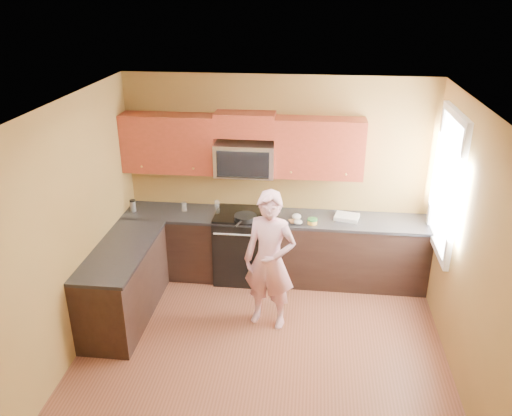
# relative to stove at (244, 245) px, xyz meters

# --- Properties ---
(floor) EXTENTS (4.00, 4.00, 0.00)m
(floor) POSITION_rel_stove_xyz_m (0.40, -1.68, -0.47)
(floor) COLOR brown
(floor) RESTS_ON ground
(ceiling) EXTENTS (4.00, 4.00, 0.00)m
(ceiling) POSITION_rel_stove_xyz_m (0.40, -1.68, 2.23)
(ceiling) COLOR white
(ceiling) RESTS_ON ground
(wall_back) EXTENTS (4.00, 0.00, 4.00)m
(wall_back) POSITION_rel_stove_xyz_m (0.40, 0.32, 0.88)
(wall_back) COLOR brown
(wall_back) RESTS_ON ground
(wall_front) EXTENTS (4.00, 0.00, 4.00)m
(wall_front) POSITION_rel_stove_xyz_m (0.40, -3.67, 0.88)
(wall_front) COLOR brown
(wall_front) RESTS_ON ground
(wall_left) EXTENTS (0.00, 4.00, 4.00)m
(wall_left) POSITION_rel_stove_xyz_m (-1.60, -1.68, 0.88)
(wall_left) COLOR brown
(wall_left) RESTS_ON ground
(wall_right) EXTENTS (0.00, 4.00, 4.00)m
(wall_right) POSITION_rel_stove_xyz_m (2.40, -1.68, 0.88)
(wall_right) COLOR brown
(wall_right) RESTS_ON ground
(cabinet_back_run) EXTENTS (4.00, 0.60, 0.88)m
(cabinet_back_run) POSITION_rel_stove_xyz_m (0.40, 0.02, -0.03)
(cabinet_back_run) COLOR black
(cabinet_back_run) RESTS_ON floor
(cabinet_left_run) EXTENTS (0.60, 1.60, 0.88)m
(cabinet_left_run) POSITION_rel_stove_xyz_m (-1.30, -1.08, -0.03)
(cabinet_left_run) COLOR black
(cabinet_left_run) RESTS_ON floor
(countertop_back) EXTENTS (4.00, 0.62, 0.04)m
(countertop_back) POSITION_rel_stove_xyz_m (0.40, 0.01, 0.43)
(countertop_back) COLOR black
(countertop_back) RESTS_ON cabinet_back_run
(countertop_left) EXTENTS (0.62, 1.60, 0.04)m
(countertop_left) POSITION_rel_stove_xyz_m (-1.29, -1.08, 0.43)
(countertop_left) COLOR black
(countertop_left) RESTS_ON cabinet_left_run
(stove) EXTENTS (0.76, 0.65, 0.95)m
(stove) POSITION_rel_stove_xyz_m (0.00, 0.00, 0.00)
(stove) COLOR black
(stove) RESTS_ON floor
(microwave) EXTENTS (0.76, 0.40, 0.42)m
(microwave) POSITION_rel_stove_xyz_m (0.00, 0.12, 0.97)
(microwave) COLOR silver
(microwave) RESTS_ON wall_back
(upper_cab_left) EXTENTS (1.22, 0.33, 0.75)m
(upper_cab_left) POSITION_rel_stove_xyz_m (-0.99, 0.16, 0.97)
(upper_cab_left) COLOR maroon
(upper_cab_left) RESTS_ON wall_back
(upper_cab_right) EXTENTS (1.12, 0.33, 0.75)m
(upper_cab_right) POSITION_rel_stove_xyz_m (0.94, 0.16, 0.97)
(upper_cab_right) COLOR maroon
(upper_cab_right) RESTS_ON wall_back
(upper_cab_over_mw) EXTENTS (0.76, 0.33, 0.30)m
(upper_cab_over_mw) POSITION_rel_stove_xyz_m (0.00, 0.16, 1.62)
(upper_cab_over_mw) COLOR maroon
(upper_cab_over_mw) RESTS_ON wall_back
(window) EXTENTS (0.06, 1.06, 1.66)m
(window) POSITION_rel_stove_xyz_m (2.38, -0.48, 1.17)
(window) COLOR white
(window) RESTS_ON wall_right
(woman) EXTENTS (0.69, 0.53, 1.67)m
(woman) POSITION_rel_stove_xyz_m (0.43, -1.01, 0.36)
(woman) COLOR pink
(woman) RESTS_ON floor
(frying_pan) EXTENTS (0.42, 0.57, 0.07)m
(frying_pan) POSITION_rel_stove_xyz_m (0.04, -0.19, 0.47)
(frying_pan) COLOR black
(frying_pan) RESTS_ON stove
(butter_tub) EXTENTS (0.16, 0.16, 0.09)m
(butter_tub) POSITION_rel_stove_xyz_m (0.89, -0.16, 0.45)
(butter_tub) COLOR #F8B741
(butter_tub) RESTS_ON countertop_back
(toast_slice) EXTENTS (0.14, 0.14, 0.01)m
(toast_slice) POSITION_rel_stove_xyz_m (0.66, -0.12, 0.45)
(toast_slice) COLOR #B27F47
(toast_slice) RESTS_ON countertop_back
(napkin_a) EXTENTS (0.14, 0.14, 0.06)m
(napkin_a) POSITION_rel_stove_xyz_m (0.71, -0.19, 0.48)
(napkin_a) COLOR silver
(napkin_a) RESTS_ON countertop_back
(napkin_b) EXTENTS (0.15, 0.16, 0.07)m
(napkin_b) POSITION_rel_stove_xyz_m (0.69, -0.03, 0.48)
(napkin_b) COLOR silver
(napkin_b) RESTS_ON countertop_back
(dish_towel) EXTENTS (0.35, 0.30, 0.05)m
(dish_towel) POSITION_rel_stove_xyz_m (1.34, 0.05, 0.47)
(dish_towel) COLOR white
(dish_towel) RESTS_ON countertop_back
(travel_mug) EXTENTS (0.08, 0.08, 0.16)m
(travel_mug) POSITION_rel_stove_xyz_m (-1.49, -0.04, 0.45)
(travel_mug) COLOR silver
(travel_mug) RESTS_ON countertop_back
(glass_b) EXTENTS (0.08, 0.08, 0.12)m
(glass_b) POSITION_rel_stove_xyz_m (-0.82, 0.07, 0.51)
(glass_b) COLOR silver
(glass_b) RESTS_ON countertop_back
(glass_c) EXTENTS (0.09, 0.09, 0.12)m
(glass_c) POSITION_rel_stove_xyz_m (-0.39, 0.17, 0.51)
(glass_c) COLOR silver
(glass_c) RESTS_ON countertop_back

